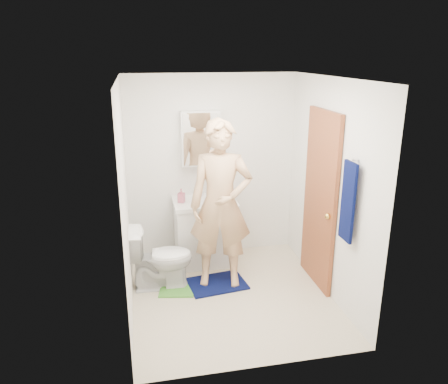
# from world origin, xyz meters

# --- Properties ---
(floor) EXTENTS (2.20, 2.40, 0.02)m
(floor) POSITION_xyz_m (0.00, 0.00, -0.01)
(floor) COLOR beige
(floor) RESTS_ON ground
(ceiling) EXTENTS (2.20, 2.40, 0.02)m
(ceiling) POSITION_xyz_m (0.00, 0.00, 2.41)
(ceiling) COLOR white
(ceiling) RESTS_ON ground
(wall_back) EXTENTS (2.20, 0.02, 2.40)m
(wall_back) POSITION_xyz_m (0.00, 1.21, 1.20)
(wall_back) COLOR white
(wall_back) RESTS_ON ground
(wall_front) EXTENTS (2.20, 0.02, 2.40)m
(wall_front) POSITION_xyz_m (0.00, -1.21, 1.20)
(wall_front) COLOR white
(wall_front) RESTS_ON ground
(wall_left) EXTENTS (0.02, 2.40, 2.40)m
(wall_left) POSITION_xyz_m (-1.11, 0.00, 1.20)
(wall_left) COLOR white
(wall_left) RESTS_ON ground
(wall_right) EXTENTS (0.02, 2.40, 2.40)m
(wall_right) POSITION_xyz_m (1.11, 0.00, 1.20)
(wall_right) COLOR white
(wall_right) RESTS_ON ground
(vanity_cabinet) EXTENTS (0.75, 0.55, 0.80)m
(vanity_cabinet) POSITION_xyz_m (-0.15, 0.91, 0.40)
(vanity_cabinet) COLOR white
(vanity_cabinet) RESTS_ON floor
(countertop) EXTENTS (0.79, 0.59, 0.05)m
(countertop) POSITION_xyz_m (-0.15, 0.91, 0.83)
(countertop) COLOR white
(countertop) RESTS_ON vanity_cabinet
(sink_basin) EXTENTS (0.40, 0.40, 0.03)m
(sink_basin) POSITION_xyz_m (-0.15, 0.91, 0.84)
(sink_basin) COLOR white
(sink_basin) RESTS_ON countertop
(faucet) EXTENTS (0.03, 0.03, 0.12)m
(faucet) POSITION_xyz_m (-0.15, 1.09, 0.91)
(faucet) COLOR silver
(faucet) RESTS_ON countertop
(medicine_cabinet) EXTENTS (0.50, 0.12, 0.70)m
(medicine_cabinet) POSITION_xyz_m (-0.15, 1.14, 1.60)
(medicine_cabinet) COLOR white
(medicine_cabinet) RESTS_ON wall_back
(mirror_panel) EXTENTS (0.46, 0.01, 0.66)m
(mirror_panel) POSITION_xyz_m (-0.15, 1.08, 1.60)
(mirror_panel) COLOR white
(mirror_panel) RESTS_ON wall_back
(door) EXTENTS (0.05, 0.80, 2.05)m
(door) POSITION_xyz_m (1.07, 0.15, 1.02)
(door) COLOR #A2522C
(door) RESTS_ON ground
(door_knob) EXTENTS (0.07, 0.07, 0.07)m
(door_knob) POSITION_xyz_m (1.03, -0.17, 0.95)
(door_knob) COLOR gold
(door_knob) RESTS_ON door
(towel) EXTENTS (0.03, 0.24, 0.80)m
(towel) POSITION_xyz_m (1.03, -0.57, 1.25)
(towel) COLOR #060D3D
(towel) RESTS_ON wall_right
(towel_hook) EXTENTS (0.06, 0.02, 0.02)m
(towel_hook) POSITION_xyz_m (1.07, -0.57, 1.67)
(towel_hook) COLOR silver
(towel_hook) RESTS_ON wall_right
(toilet) EXTENTS (0.75, 0.45, 0.74)m
(toilet) POSITION_xyz_m (-0.76, 0.38, 0.37)
(toilet) COLOR white
(toilet) RESTS_ON floor
(bath_mat) EXTENTS (0.73, 0.56, 0.02)m
(bath_mat) POSITION_xyz_m (-0.12, 0.28, 0.01)
(bath_mat) COLOR #060D3D
(bath_mat) RESTS_ON floor
(green_rug) EXTENTS (0.45, 0.40, 0.02)m
(green_rug) POSITION_xyz_m (-0.59, 0.24, 0.01)
(green_rug) COLOR #499732
(green_rug) RESTS_ON floor
(soap_dispenser) EXTENTS (0.10, 0.11, 0.17)m
(soap_dispenser) POSITION_xyz_m (-0.44, 0.90, 0.94)
(soap_dispenser) COLOR #C35B73
(soap_dispenser) RESTS_ON countertop
(toothbrush_cup) EXTENTS (0.15, 0.15, 0.10)m
(toothbrush_cup) POSITION_xyz_m (0.15, 1.02, 0.90)
(toothbrush_cup) COLOR #8B408D
(toothbrush_cup) RESTS_ON countertop
(man) EXTENTS (0.79, 0.60, 1.94)m
(man) POSITION_xyz_m (-0.06, 0.30, 0.99)
(man) COLOR tan
(man) RESTS_ON bath_mat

